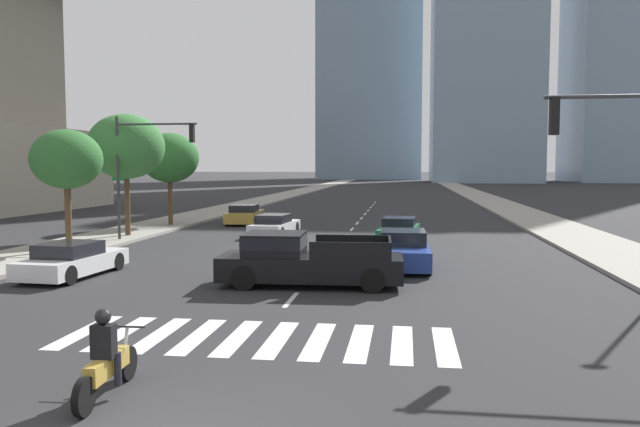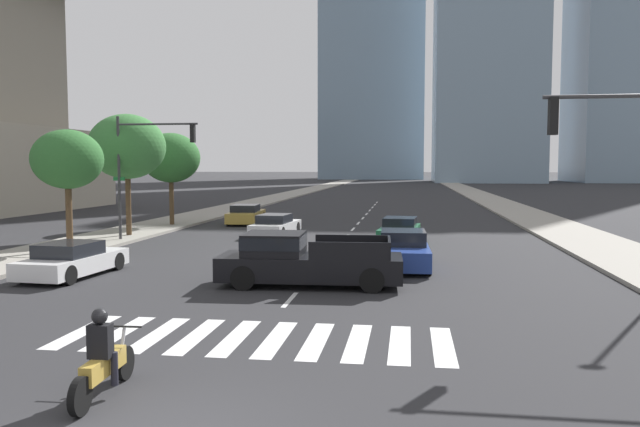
{
  "view_description": "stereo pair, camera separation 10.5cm",
  "coord_description": "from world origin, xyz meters",
  "px_view_note": "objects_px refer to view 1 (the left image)",
  "views": [
    {
      "loc": [
        3.2,
        -7.89,
        3.77
      ],
      "look_at": [
        0.0,
        15.21,
        2.0
      ],
      "focal_mm": 34.95,
      "sensor_mm": 36.0,
      "label": 1
    },
    {
      "loc": [
        3.3,
        -7.87,
        3.77
      ],
      "look_at": [
        0.0,
        15.21,
        2.0
      ],
      "focal_mm": 34.95,
      "sensor_mm": 36.0,
      "label": 2
    }
  ],
  "objects_px": {
    "sedan_gold_3": "(245,215)",
    "street_tree_nearest": "(67,160)",
    "pickup_truck": "(302,260)",
    "sedan_blue_1": "(403,251)",
    "motorcycle_trailing": "(107,362)",
    "traffic_signal_far": "(146,156)",
    "street_tree_third": "(170,158)",
    "sedan_green_2": "(399,231)",
    "sedan_white_0": "(72,260)",
    "street_tree_second": "(126,147)",
    "sedan_white_4": "(275,226)"
  },
  "relations": [
    {
      "from": "motorcycle_trailing",
      "to": "traffic_signal_far",
      "type": "relative_size",
      "value": 0.37
    },
    {
      "from": "motorcycle_trailing",
      "to": "sedan_gold_3",
      "type": "relative_size",
      "value": 0.46
    },
    {
      "from": "sedan_white_4",
      "to": "street_tree_second",
      "type": "distance_m",
      "value": 8.82
    },
    {
      "from": "sedan_white_0",
      "to": "sedan_blue_1",
      "type": "relative_size",
      "value": 1.0
    },
    {
      "from": "motorcycle_trailing",
      "to": "street_tree_second",
      "type": "height_order",
      "value": "street_tree_second"
    },
    {
      "from": "street_tree_third",
      "to": "sedan_gold_3",
      "type": "bearing_deg",
      "value": 33.58
    },
    {
      "from": "pickup_truck",
      "to": "street_tree_second",
      "type": "bearing_deg",
      "value": -48.52
    },
    {
      "from": "sedan_gold_3",
      "to": "pickup_truck",
      "type": "bearing_deg",
      "value": -165.0
    },
    {
      "from": "sedan_green_2",
      "to": "traffic_signal_far",
      "type": "bearing_deg",
      "value": -77.7
    },
    {
      "from": "sedan_gold_3",
      "to": "street_tree_nearest",
      "type": "xyz_separation_m",
      "value": [
        -4.04,
        -14.5,
        3.46
      ]
    },
    {
      "from": "sedan_white_4",
      "to": "street_tree_third",
      "type": "distance_m",
      "value": 9.26
    },
    {
      "from": "sedan_white_0",
      "to": "sedan_white_4",
      "type": "relative_size",
      "value": 0.97
    },
    {
      "from": "street_tree_second",
      "to": "street_tree_third",
      "type": "xyz_separation_m",
      "value": [
        0.0,
        6.02,
        -0.5
      ]
    },
    {
      "from": "traffic_signal_far",
      "to": "street_tree_third",
      "type": "height_order",
      "value": "traffic_signal_far"
    },
    {
      "from": "sedan_green_2",
      "to": "street_tree_third",
      "type": "height_order",
      "value": "street_tree_third"
    },
    {
      "from": "pickup_truck",
      "to": "sedan_blue_1",
      "type": "bearing_deg",
      "value": -131.0
    },
    {
      "from": "sedan_white_0",
      "to": "sedan_blue_1",
      "type": "height_order",
      "value": "sedan_blue_1"
    },
    {
      "from": "traffic_signal_far",
      "to": "street_tree_nearest",
      "type": "distance_m",
      "value": 4.42
    },
    {
      "from": "sedan_blue_1",
      "to": "sedan_white_0",
      "type": "bearing_deg",
      "value": -74.33
    },
    {
      "from": "pickup_truck",
      "to": "sedan_gold_3",
      "type": "bearing_deg",
      "value": -72.89
    },
    {
      "from": "pickup_truck",
      "to": "sedan_gold_3",
      "type": "relative_size",
      "value": 1.2
    },
    {
      "from": "pickup_truck",
      "to": "sedan_blue_1",
      "type": "height_order",
      "value": "pickup_truck"
    },
    {
      "from": "motorcycle_trailing",
      "to": "sedan_gold_3",
      "type": "distance_m",
      "value": 30.83
    },
    {
      "from": "motorcycle_trailing",
      "to": "sedan_green_2",
      "type": "relative_size",
      "value": 0.5
    },
    {
      "from": "sedan_gold_3",
      "to": "sedan_white_4",
      "type": "bearing_deg",
      "value": -157.39
    },
    {
      "from": "pickup_truck",
      "to": "sedan_green_2",
      "type": "relative_size",
      "value": 1.32
    },
    {
      "from": "traffic_signal_far",
      "to": "street_tree_third",
      "type": "xyz_separation_m",
      "value": [
        -1.88,
        7.83,
        -0.01
      ]
    },
    {
      "from": "pickup_truck",
      "to": "sedan_white_4",
      "type": "bearing_deg",
      "value": -76.9
    },
    {
      "from": "sedan_blue_1",
      "to": "sedan_gold_3",
      "type": "relative_size",
      "value": 0.92
    },
    {
      "from": "street_tree_second",
      "to": "street_tree_third",
      "type": "distance_m",
      "value": 6.04
    },
    {
      "from": "sedan_green_2",
      "to": "sedan_white_4",
      "type": "height_order",
      "value": "sedan_green_2"
    },
    {
      "from": "motorcycle_trailing",
      "to": "street_tree_nearest",
      "type": "xyz_separation_m",
      "value": [
        -9.72,
        15.8,
        3.47
      ]
    },
    {
      "from": "street_tree_second",
      "to": "sedan_white_0",
      "type": "bearing_deg",
      "value": -73.94
    },
    {
      "from": "pickup_truck",
      "to": "traffic_signal_far",
      "type": "height_order",
      "value": "traffic_signal_far"
    },
    {
      "from": "sedan_white_4",
      "to": "sedan_gold_3",
      "type": "bearing_deg",
      "value": 31.88
    },
    {
      "from": "street_tree_nearest",
      "to": "street_tree_third",
      "type": "relative_size",
      "value": 0.92
    },
    {
      "from": "sedan_blue_1",
      "to": "street_tree_second",
      "type": "bearing_deg",
      "value": -119.84
    },
    {
      "from": "sedan_green_2",
      "to": "street_tree_third",
      "type": "distance_m",
      "value": 15.96
    },
    {
      "from": "sedan_white_0",
      "to": "sedan_gold_3",
      "type": "distance_m",
      "value": 19.97
    },
    {
      "from": "sedan_gold_3",
      "to": "sedan_green_2",
      "type": "bearing_deg",
      "value": -135.87
    },
    {
      "from": "sedan_white_4",
      "to": "traffic_signal_far",
      "type": "height_order",
      "value": "traffic_signal_far"
    },
    {
      "from": "traffic_signal_far",
      "to": "street_tree_second",
      "type": "height_order",
      "value": "street_tree_second"
    },
    {
      "from": "sedan_gold_3",
      "to": "street_tree_second",
      "type": "height_order",
      "value": "street_tree_second"
    },
    {
      "from": "sedan_gold_3",
      "to": "street_tree_nearest",
      "type": "height_order",
      "value": "street_tree_nearest"
    },
    {
      "from": "pickup_truck",
      "to": "sedan_blue_1",
      "type": "xyz_separation_m",
      "value": [
        3.16,
        3.96,
        -0.18
      ]
    },
    {
      "from": "sedan_white_0",
      "to": "street_tree_third",
      "type": "height_order",
      "value": "street_tree_third"
    },
    {
      "from": "street_tree_nearest",
      "to": "street_tree_third",
      "type": "height_order",
      "value": "street_tree_third"
    },
    {
      "from": "motorcycle_trailing",
      "to": "sedan_white_0",
      "type": "relative_size",
      "value": 0.5
    },
    {
      "from": "pickup_truck",
      "to": "sedan_blue_1",
      "type": "relative_size",
      "value": 1.3
    },
    {
      "from": "traffic_signal_far",
      "to": "sedan_blue_1",
      "type": "bearing_deg",
      "value": -25.35
    }
  ]
}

